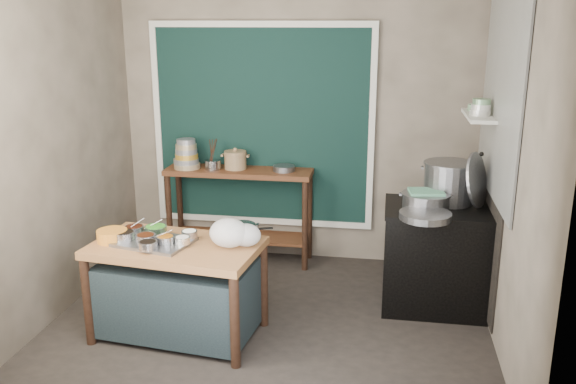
% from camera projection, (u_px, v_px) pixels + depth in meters
% --- Properties ---
extents(floor, '(3.50, 3.00, 0.02)m').
position_uv_depth(floor, '(269.00, 323.00, 4.96)').
color(floor, '#2A2420').
rests_on(floor, ground).
extents(back_wall, '(3.50, 0.02, 2.80)m').
position_uv_depth(back_wall, '(298.00, 122.00, 6.00)').
color(back_wall, gray).
rests_on(back_wall, floor).
extents(left_wall, '(0.02, 3.00, 2.80)m').
position_uv_depth(left_wall, '(51.00, 146.00, 4.85)').
color(left_wall, gray).
rests_on(left_wall, floor).
extents(right_wall, '(0.02, 3.00, 2.80)m').
position_uv_depth(right_wall, '(512.00, 163.00, 4.29)').
color(right_wall, gray).
rests_on(right_wall, floor).
extents(curtain_panel, '(2.10, 0.02, 1.90)m').
position_uv_depth(curtain_panel, '(262.00, 126.00, 6.04)').
color(curtain_panel, black).
rests_on(curtain_panel, back_wall).
extents(curtain_frame, '(2.22, 0.03, 2.02)m').
position_uv_depth(curtain_frame, '(262.00, 127.00, 6.03)').
color(curtain_frame, beige).
rests_on(curtain_frame, back_wall).
extents(tile_panel, '(0.02, 1.70, 1.70)m').
position_uv_depth(tile_panel, '(501.00, 90.00, 4.70)').
color(tile_panel, '#B2B2AA').
rests_on(tile_panel, right_wall).
extents(soot_patch, '(0.01, 1.30, 1.30)m').
position_uv_depth(soot_patch, '(487.00, 226.00, 5.10)').
color(soot_patch, black).
rests_on(soot_patch, right_wall).
extents(wall_shelf, '(0.22, 0.70, 0.03)m').
position_uv_depth(wall_shelf, '(479.00, 116.00, 5.06)').
color(wall_shelf, beige).
rests_on(wall_shelf, right_wall).
extents(prep_table, '(1.32, 0.86, 0.75)m').
position_uv_depth(prep_table, '(178.00, 290.00, 4.67)').
color(prep_table, brown).
rests_on(prep_table, floor).
extents(back_counter, '(1.45, 0.40, 0.95)m').
position_uv_depth(back_counter, '(240.00, 215.00, 6.13)').
color(back_counter, '#502917').
rests_on(back_counter, floor).
extents(stove_block, '(0.90, 0.68, 0.85)m').
position_uv_depth(stove_block, '(438.00, 259.00, 5.15)').
color(stove_block, black).
rests_on(stove_block, floor).
extents(stove_top, '(0.92, 0.69, 0.03)m').
position_uv_depth(stove_top, '(441.00, 209.00, 5.03)').
color(stove_top, black).
rests_on(stove_top, stove_block).
extents(condiment_tray, '(0.61, 0.49, 0.02)m').
position_uv_depth(condiment_tray, '(154.00, 242.00, 4.57)').
color(condiment_tray, gray).
rests_on(condiment_tray, prep_table).
extents(condiment_bowls, '(0.61, 0.45, 0.07)m').
position_uv_depth(condiment_bowls, '(151.00, 236.00, 4.58)').
color(condiment_bowls, gray).
rests_on(condiment_bowls, condiment_tray).
extents(yellow_basin, '(0.30, 0.30, 0.09)m').
position_uv_depth(yellow_basin, '(112.00, 236.00, 4.61)').
color(yellow_basin, orange).
rests_on(yellow_basin, prep_table).
extents(saucepan, '(0.28, 0.28, 0.12)m').
position_uv_depth(saucepan, '(242.00, 231.00, 4.66)').
color(saucepan, gray).
rests_on(saucepan, prep_table).
extents(plastic_bag_a, '(0.34, 0.30, 0.22)m').
position_uv_depth(plastic_bag_a, '(229.00, 233.00, 4.48)').
color(plastic_bag_a, white).
rests_on(plastic_bag_a, prep_table).
extents(plastic_bag_b, '(0.28, 0.27, 0.17)m').
position_uv_depth(plastic_bag_b, '(246.00, 235.00, 4.51)').
color(plastic_bag_b, white).
rests_on(plastic_bag_b, prep_table).
extents(bowl_stack, '(0.26, 0.26, 0.29)m').
position_uv_depth(bowl_stack, '(186.00, 156.00, 6.01)').
color(bowl_stack, tan).
rests_on(bowl_stack, back_counter).
extents(utensil_cup, '(0.20, 0.20, 0.09)m').
position_uv_depth(utensil_cup, '(213.00, 165.00, 5.98)').
color(utensil_cup, gray).
rests_on(utensil_cup, back_counter).
extents(ceramic_crock, '(0.24, 0.24, 0.16)m').
position_uv_depth(ceramic_crock, '(235.00, 161.00, 6.00)').
color(ceramic_crock, '#866849').
rests_on(ceramic_crock, back_counter).
extents(wide_bowl, '(0.27, 0.27, 0.05)m').
position_uv_depth(wide_bowl, '(284.00, 168.00, 5.92)').
color(wide_bowl, gray).
rests_on(wide_bowl, back_counter).
extents(stock_pot, '(0.46, 0.46, 0.35)m').
position_uv_depth(stock_pot, '(449.00, 182.00, 5.11)').
color(stock_pot, gray).
rests_on(stock_pot, stove_top).
extents(pot_lid, '(0.29, 0.47, 0.46)m').
position_uv_depth(pot_lid, '(477.00, 180.00, 4.98)').
color(pot_lid, gray).
rests_on(pot_lid, stove_top).
extents(steamer, '(0.42, 0.42, 0.13)m').
position_uv_depth(steamer, '(426.00, 201.00, 4.98)').
color(steamer, gray).
rests_on(steamer, stove_top).
extents(green_cloth, '(0.30, 0.24, 0.02)m').
position_uv_depth(green_cloth, '(426.00, 192.00, 4.96)').
color(green_cloth, '#5CA87B').
rests_on(green_cloth, steamer).
extents(shallow_pan, '(0.42, 0.42, 0.05)m').
position_uv_depth(shallow_pan, '(425.00, 216.00, 4.72)').
color(shallow_pan, gray).
rests_on(shallow_pan, stove_top).
extents(shelf_bowl_stack, '(0.17, 0.17, 0.13)m').
position_uv_depth(shelf_bowl_stack, '(481.00, 108.00, 4.98)').
color(shelf_bowl_stack, silver).
rests_on(shelf_bowl_stack, wall_shelf).
extents(shelf_bowl_green, '(0.16, 0.16, 0.05)m').
position_uv_depth(shelf_bowl_green, '(477.00, 108.00, 5.24)').
color(shelf_bowl_green, gray).
rests_on(shelf_bowl_green, wall_shelf).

